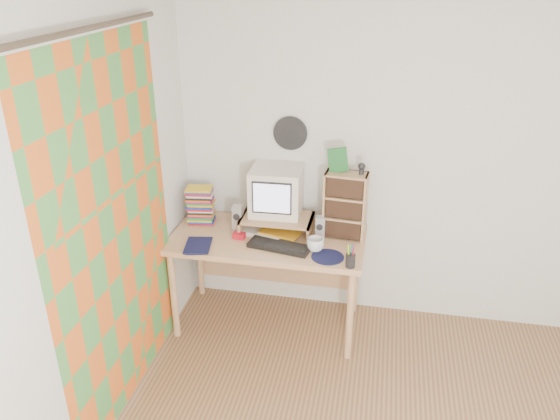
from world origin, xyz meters
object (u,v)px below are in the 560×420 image
at_px(crt_monitor, 276,192).
at_px(keyboard, 279,246).
at_px(diary, 185,244).
at_px(desk, 269,249).
at_px(cd_rack, 345,206).
at_px(mug, 315,245).
at_px(dvd_stack, 201,206).

height_order(crt_monitor, keyboard, crt_monitor).
bearing_deg(crt_monitor, diary, -146.00).
bearing_deg(desk, cd_rack, 5.58).
relative_size(crt_monitor, keyboard, 0.83).
bearing_deg(diary, cd_rack, 9.15).
height_order(mug, diary, mug).
distance_m(crt_monitor, keyboard, 0.42).
height_order(desk, crt_monitor, crt_monitor).
distance_m(desk, diary, 0.64).
bearing_deg(diary, mug, -2.32).
bearing_deg(mug, keyboard, -176.64).
bearing_deg(keyboard, crt_monitor, 116.50).
distance_m(cd_rack, mug, 0.36).
bearing_deg(diary, crt_monitor, 25.87).
xyz_separation_m(crt_monitor, diary, (-0.56, -0.41, -0.27)).
xyz_separation_m(mug, diary, (-0.90, -0.12, -0.03)).
distance_m(dvd_stack, mug, 0.96).
relative_size(cd_rack, mug, 4.06).
distance_m(crt_monitor, diary, 0.74).
xyz_separation_m(crt_monitor, cd_rack, (0.51, -0.03, -0.05)).
distance_m(keyboard, mug, 0.25).
bearing_deg(diary, dvd_stack, 82.22).
distance_m(crt_monitor, cd_rack, 0.51).
bearing_deg(cd_rack, desk, -169.10).
bearing_deg(keyboard, mug, 13.90).
height_order(keyboard, dvd_stack, dvd_stack).
distance_m(mug, diary, 0.91).
distance_m(desk, cd_rack, 0.66).
height_order(keyboard, cd_rack, cd_rack).
relative_size(dvd_stack, diary, 1.25).
bearing_deg(crt_monitor, dvd_stack, 178.85).
bearing_deg(dvd_stack, crt_monitor, -7.52).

